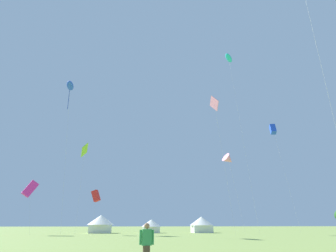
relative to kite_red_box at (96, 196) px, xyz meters
The scene contains 12 objects.
kite_red_box is the anchor object (origin of this frame).
kite_magenta_box 11.25m from the kite_red_box, behind, with size 2.83×2.19×8.73m.
kite_lime_diamond 9.92m from the kite_red_box, 127.81° to the left, with size 1.11×3.82×16.14m.
kite_pink_delta 25.21m from the kite_red_box, ahead, with size 2.92×3.34×14.56m.
kite_blue_box 42.41m from the kite_red_box, 15.36° to the left, with size 3.25×3.26×23.71m.
kite_pink_diamond 25.11m from the kite_red_box, 16.70° to the right, with size 2.64×2.77×22.59m.
kite_cyan_parafoil 39.25m from the kite_red_box, ahead, with size 3.96×4.36×36.38m.
kite_blue_parafoil 23.45m from the kite_red_box, 146.45° to the left, with size 2.50×4.19×28.63m.
person_spectator 40.21m from the kite_red_box, 81.17° to the right, with size 0.57×0.28×1.73m.
festival_tent_center 10.20m from the kite_red_box, 88.09° to the left, with size 5.05×5.05×3.28m.
festival_tent_right 14.39m from the kite_red_box, 42.90° to the left, with size 3.83×3.83×2.49m.
festival_tent_left 22.42m from the kite_red_box, 24.90° to the left, with size 4.67×4.67×3.03m.
Camera 1 is at (-4.69, -4.33, 1.70)m, focal length 32.08 mm.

